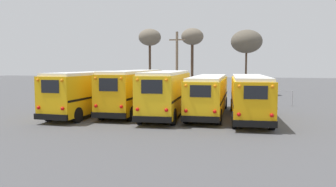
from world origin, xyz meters
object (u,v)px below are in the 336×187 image
(school_bus_1, at_px, (134,90))
(bare_tree_2, at_px, (192,38))
(school_bus_4, at_px, (249,96))
(bare_tree_1, at_px, (150,38))
(utility_pole, at_px, (177,64))
(school_bus_0, at_px, (91,91))
(school_bus_3, at_px, (209,94))
(school_bus_2, at_px, (167,92))
(bare_tree_0, at_px, (247,42))

(school_bus_1, xyz_separation_m, bare_tree_2, (1.21, 22.05, 5.85))
(bare_tree_2, bearing_deg, school_bus_1, -93.13)
(school_bus_1, bearing_deg, school_bus_4, -8.24)
(bare_tree_1, bearing_deg, utility_pole, -57.09)
(bare_tree_1, bearing_deg, school_bus_0, -85.21)
(utility_pole, relative_size, bare_tree_1, 0.84)
(utility_pole, distance_m, bare_tree_1, 11.48)
(school_bus_4, distance_m, bare_tree_1, 27.13)
(school_bus_0, xyz_separation_m, bare_tree_2, (4.19, 23.55, 5.89))
(school_bus_0, xyz_separation_m, school_bus_3, (8.96, 1.51, -0.15))
(school_bus_4, bearing_deg, school_bus_0, -179.02)
(school_bus_3, bearing_deg, school_bus_0, -170.43)
(school_bus_1, bearing_deg, utility_pole, 85.25)
(school_bus_2, bearing_deg, school_bus_4, -0.94)
(school_bus_2, height_order, school_bus_4, school_bus_2)
(bare_tree_2, bearing_deg, bare_tree_1, -172.48)
(school_bus_0, xyz_separation_m, school_bus_4, (11.94, 0.20, -0.11))
(school_bus_1, xyz_separation_m, bare_tree_1, (-4.89, 21.25, 5.86))
(school_bus_0, relative_size, school_bus_3, 0.98)
(bare_tree_0, xyz_separation_m, bare_tree_1, (-13.64, 3.41, 0.96))
(school_bus_4, bearing_deg, school_bus_2, 179.06)
(school_bus_2, relative_size, bare_tree_1, 1.12)
(school_bus_1, bearing_deg, school_bus_2, -21.89)
(school_bus_1, bearing_deg, bare_tree_2, 86.87)
(school_bus_1, xyz_separation_m, school_bus_3, (5.97, 0.01, -0.20))
(school_bus_1, bearing_deg, school_bus_0, -153.32)
(school_bus_4, bearing_deg, bare_tree_2, 108.36)
(school_bus_2, bearing_deg, bare_tree_2, 94.38)
(school_bus_4, relative_size, bare_tree_1, 1.12)
(school_bus_1, relative_size, school_bus_2, 1.05)
(school_bus_0, distance_m, school_bus_4, 11.94)
(school_bus_1, xyz_separation_m, school_bus_4, (8.96, -1.30, -0.16))
(bare_tree_0, height_order, bare_tree_1, bare_tree_1)
(school_bus_0, distance_m, school_bus_1, 3.34)
(school_bus_2, relative_size, utility_pole, 1.34)
(school_bus_1, distance_m, bare_tree_0, 20.46)
(utility_pole, distance_m, bare_tree_2, 10.60)
(utility_pole, bearing_deg, bare_tree_0, 36.38)
(utility_pole, xyz_separation_m, bare_tree_1, (-5.90, 9.11, 3.74))
(school_bus_4, relative_size, bare_tree_0, 1.23)
(school_bus_3, xyz_separation_m, bare_tree_2, (-4.76, 22.04, 6.05))
(school_bus_2, xyz_separation_m, bare_tree_1, (-7.88, 22.45, 5.87))
(school_bus_0, bearing_deg, school_bus_4, 0.98)
(school_bus_4, bearing_deg, bare_tree_0, 90.62)
(bare_tree_0, bearing_deg, school_bus_4, -89.38)
(school_bus_3, relative_size, utility_pole, 1.42)
(school_bus_0, xyz_separation_m, school_bus_2, (5.97, 0.30, 0.04))
(bare_tree_0, bearing_deg, school_bus_0, -121.25)
(school_bus_2, distance_m, utility_pole, 13.65)
(bare_tree_0, distance_m, bare_tree_2, 8.69)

